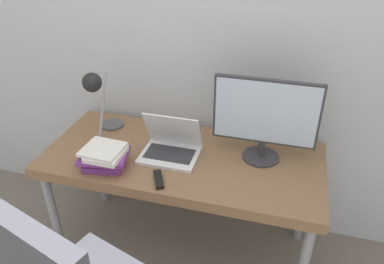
# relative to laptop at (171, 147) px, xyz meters

# --- Properties ---
(wall_back) EXTENTS (8.00, 0.05, 2.60)m
(wall_back) POSITION_rel_laptop_xyz_m (0.06, 0.41, 0.54)
(wall_back) COLOR silver
(wall_back) RESTS_ON ground_plane
(desk) EXTENTS (1.52, 0.68, 0.71)m
(desk) POSITION_rel_laptop_xyz_m (0.06, 0.01, -0.11)
(desk) COLOR brown
(desk) RESTS_ON ground_plane
(laptop) EXTENTS (0.31, 0.25, 0.24)m
(laptop) POSITION_rel_laptop_xyz_m (0.00, 0.00, 0.00)
(laptop) COLOR silver
(laptop) RESTS_ON desk
(monitor) EXTENTS (0.54, 0.20, 0.46)m
(monitor) POSITION_rel_laptop_xyz_m (0.48, 0.10, 0.20)
(monitor) COLOR #333338
(monitor) RESTS_ON desk
(desk_lamp) EXTENTS (0.14, 0.28, 0.41)m
(desk_lamp) POSITION_rel_laptop_xyz_m (-0.45, 0.07, 0.24)
(desk_lamp) COLOR #4C4C51
(desk_lamp) RESTS_ON desk
(book_stack) EXTENTS (0.27, 0.23, 0.12)m
(book_stack) POSITION_rel_laptop_xyz_m (-0.29, -0.20, 0.01)
(book_stack) COLOR #753384
(book_stack) RESTS_ON desk
(tv_remote) EXTENTS (0.10, 0.14, 0.02)m
(tv_remote) POSITION_rel_laptop_xyz_m (0.01, -0.24, -0.04)
(tv_remote) COLOR black
(tv_remote) RESTS_ON desk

